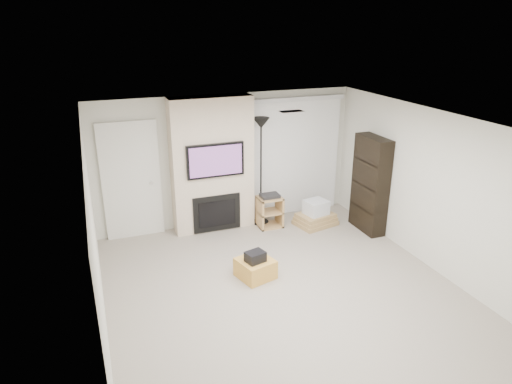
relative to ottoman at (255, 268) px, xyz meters
name	(u,v)px	position (x,y,z in m)	size (l,w,h in m)	color
floor	(285,292)	(0.25, -0.56, -0.15)	(5.00, 5.50, 0.00)	#9E9384
ceiling	(289,124)	(0.25, -0.56, 2.35)	(5.00, 5.50, 0.00)	white
wall_back	(227,160)	(0.25, 2.19, 1.10)	(5.00, 2.50, 0.00)	silver
wall_front	(421,336)	(0.25, -3.31, 1.10)	(5.00, 2.50, 0.00)	silver
wall_left	(95,244)	(-2.25, -0.56, 1.10)	(5.50, 2.50, 0.00)	silver
wall_right	(434,191)	(2.75, -0.56, 1.10)	(5.50, 2.50, 0.00)	silver
hvac_vent	(291,111)	(0.65, 0.24, 2.35)	(0.35, 0.18, 0.01)	silver
ottoman	(255,268)	(0.00, 0.00, 0.00)	(0.50, 0.50, 0.30)	gold
black_bag	(255,257)	(-0.02, -0.05, 0.23)	(0.28, 0.22, 0.16)	black
fireplace_wall	(212,166)	(-0.10, 1.98, 1.09)	(1.50, 0.47, 2.50)	beige
entry_door	(131,181)	(-1.55, 2.16, 0.90)	(1.02, 0.11, 2.14)	silver
vertical_blinds	(295,152)	(1.65, 2.14, 1.12)	(1.98, 0.10, 2.37)	silver
floor_lamp	(261,142)	(0.81, 1.85, 1.49)	(0.31, 0.31, 2.09)	black
av_stand	(270,210)	(0.91, 1.65, 0.20)	(0.45, 0.38, 0.66)	tan
box_stack	(316,215)	(1.78, 1.40, 0.04)	(0.85, 0.71, 0.50)	tan
bookshelf	(370,185)	(2.59, 0.88, 0.75)	(0.30, 0.80, 1.80)	black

